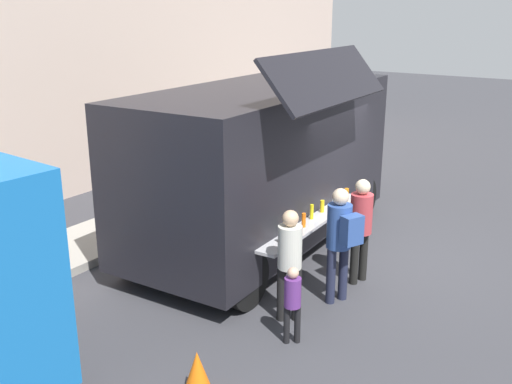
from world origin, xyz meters
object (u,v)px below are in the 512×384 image
Objects in this scene: trash_bin at (278,159)px; customer_front_ordering at (360,222)px; food_truck_main at (263,161)px; customer_rear_waiting at (290,256)px; child_near_queue at (293,298)px; traffic_cone_orange at (197,373)px; customer_mid_with_backpack at (341,234)px.

customer_front_ordering reaches higher than trash_bin.
food_truck_main reaches higher than customer_rear_waiting.
food_truck_main is 7.04× the size of trash_bin.
food_truck_main is 2.29m from customer_front_ordering.
customer_rear_waiting is 1.52× the size of child_near_queue.
food_truck_main is at bearing -0.31° from child_near_queue.
trash_bin is at bearing -2.97° from customer_rear_waiting.
traffic_cone_orange is 3.80m from customer_front_ordering.
traffic_cone_orange is (-4.21, -1.87, -1.33)m from food_truck_main.
traffic_cone_orange is at bearing 144.05° from customer_rear_waiting.
trash_bin is 0.48× the size of customer_mid_with_backpack.
customer_mid_with_backpack reaches higher than customer_rear_waiting.
traffic_cone_orange is 0.33× the size of customer_rear_waiting.
trash_bin is 0.52× the size of customer_rear_waiting.
customer_rear_waiting is (-2.17, -1.86, -0.62)m from food_truck_main.
customer_front_ordering is at bearing -46.04° from customer_rear_waiting.
traffic_cone_orange is at bearing 127.60° from child_near_queue.
traffic_cone_orange is 2.16m from customer_rear_waiting.
customer_front_ordering is (-4.74, -4.48, 0.60)m from trash_bin.
customer_front_ordering is 0.97× the size of customer_mid_with_backpack.
customer_mid_with_backpack is 1.08× the size of customer_rear_waiting.
customer_rear_waiting is at bearing -141.56° from food_truck_main.
food_truck_main is at bearing 1.44° from customer_front_ordering.
child_near_queue reaches higher than traffic_cone_orange.
food_truck_main is at bearing 23.93° from traffic_cone_orange.
customer_front_ordering is at bearing -62.28° from customer_mid_with_backpack.
food_truck_main reaches higher than child_near_queue.
food_truck_main is 3.47× the size of customer_front_ordering.
trash_bin is at bearing -32.34° from customer_front_ordering.
customer_mid_with_backpack is (2.92, -0.34, 0.82)m from traffic_cone_orange.
customer_mid_with_backpack is 0.95m from customer_rear_waiting.
trash_bin is 6.55m from customer_front_ordering.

